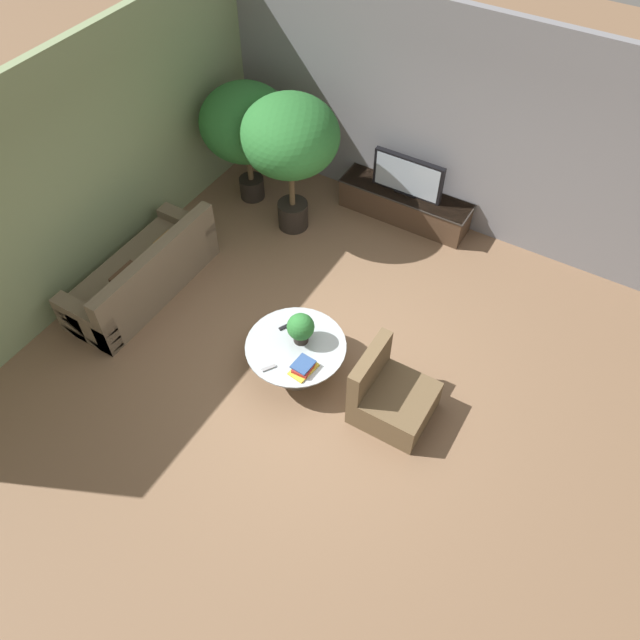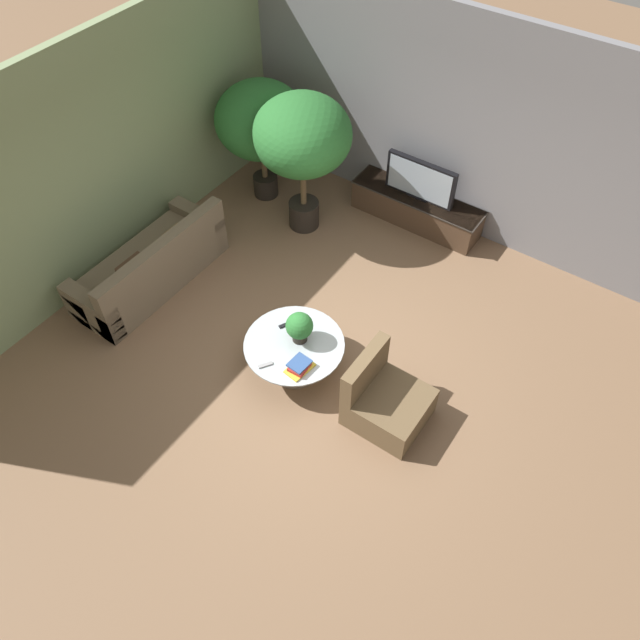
{
  "view_description": "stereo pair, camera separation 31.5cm",
  "coord_description": "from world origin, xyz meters",
  "px_view_note": "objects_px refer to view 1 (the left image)",
  "views": [
    {
      "loc": [
        2.28,
        -3.75,
        5.99
      ],
      "look_at": [
        -0.09,
        0.21,
        0.55
      ],
      "focal_mm": 35.0,
      "sensor_mm": 36.0,
      "label": 1
    },
    {
      "loc": [
        2.55,
        -3.58,
        5.99
      ],
      "look_at": [
        -0.09,
        0.21,
        0.55
      ],
      "focal_mm": 35.0,
      "sensor_mm": 36.0,
      "label": 2
    }
  ],
  "objects_px": {
    "armchair_wicker": "(390,397)",
    "potted_plant_tabletop": "(301,328)",
    "potted_palm_corner": "(290,140)",
    "television": "(408,176)",
    "media_console": "(404,205)",
    "potted_palm_tall": "(246,124)",
    "couch_by_wall": "(144,275)",
    "coffee_table": "(296,352)"
  },
  "relations": [
    {
      "from": "television",
      "to": "media_console",
      "type": "bearing_deg",
      "value": 90.0
    },
    {
      "from": "armchair_wicker",
      "to": "potted_plant_tabletop",
      "type": "xyz_separation_m",
      "value": [
        -1.18,
        0.06,
        0.39
      ]
    },
    {
      "from": "media_console",
      "to": "potted_palm_tall",
      "type": "bearing_deg",
      "value": -161.35
    },
    {
      "from": "armchair_wicker",
      "to": "potted_palm_corner",
      "type": "bearing_deg",
      "value": 51.0
    },
    {
      "from": "media_console",
      "to": "potted_palm_corner",
      "type": "distance_m",
      "value": 2.0
    },
    {
      "from": "television",
      "to": "armchair_wicker",
      "type": "height_order",
      "value": "television"
    },
    {
      "from": "television",
      "to": "coffee_table",
      "type": "distance_m",
      "value": 3.14
    },
    {
      "from": "potted_palm_tall",
      "to": "potted_plant_tabletop",
      "type": "relative_size",
      "value": 4.52
    },
    {
      "from": "media_console",
      "to": "coffee_table",
      "type": "xyz_separation_m",
      "value": [
        0.13,
        -3.11,
        0.08
      ]
    },
    {
      "from": "armchair_wicker",
      "to": "potted_palm_corner",
      "type": "relative_size",
      "value": 0.43
    },
    {
      "from": "coffee_table",
      "to": "armchair_wicker",
      "type": "relative_size",
      "value": 1.34
    },
    {
      "from": "potted_palm_tall",
      "to": "couch_by_wall",
      "type": "bearing_deg",
      "value": -91.52
    },
    {
      "from": "armchair_wicker",
      "to": "couch_by_wall",
      "type": "bearing_deg",
      "value": 89.49
    },
    {
      "from": "television",
      "to": "potted_plant_tabletop",
      "type": "xyz_separation_m",
      "value": [
        0.14,
        -3.02,
        -0.07
      ]
    },
    {
      "from": "media_console",
      "to": "couch_by_wall",
      "type": "xyz_separation_m",
      "value": [
        -2.23,
        -3.04,
        0.05
      ]
    },
    {
      "from": "coffee_table",
      "to": "potted_plant_tabletop",
      "type": "relative_size",
      "value": 2.91
    },
    {
      "from": "potted_plant_tabletop",
      "to": "potted_palm_tall",
      "type": "bearing_deg",
      "value": 135.25
    },
    {
      "from": "television",
      "to": "potted_palm_corner",
      "type": "distance_m",
      "value": 1.75
    },
    {
      "from": "media_console",
      "to": "potted_plant_tabletop",
      "type": "xyz_separation_m",
      "value": [
        0.14,
        -3.02,
        0.43
      ]
    },
    {
      "from": "television",
      "to": "potted_palm_tall",
      "type": "height_order",
      "value": "potted_palm_tall"
    },
    {
      "from": "potted_palm_corner",
      "to": "potted_plant_tabletop",
      "type": "distance_m",
      "value": 2.61
    },
    {
      "from": "coffee_table",
      "to": "media_console",
      "type": "bearing_deg",
      "value": 92.36
    },
    {
      "from": "media_console",
      "to": "potted_palm_tall",
      "type": "height_order",
      "value": "potted_palm_tall"
    },
    {
      "from": "couch_by_wall",
      "to": "armchair_wicker",
      "type": "distance_m",
      "value": 3.54
    },
    {
      "from": "television",
      "to": "armchair_wicker",
      "type": "bearing_deg",
      "value": -66.81
    },
    {
      "from": "television",
      "to": "armchair_wicker",
      "type": "distance_m",
      "value": 3.38
    },
    {
      "from": "armchair_wicker",
      "to": "potted_palm_tall",
      "type": "height_order",
      "value": "potted_palm_tall"
    },
    {
      "from": "television",
      "to": "coffee_table",
      "type": "height_order",
      "value": "television"
    },
    {
      "from": "couch_by_wall",
      "to": "potted_plant_tabletop",
      "type": "height_order",
      "value": "couch_by_wall"
    },
    {
      "from": "media_console",
      "to": "television",
      "type": "distance_m",
      "value": 0.5
    },
    {
      "from": "coffee_table",
      "to": "couch_by_wall",
      "type": "distance_m",
      "value": 2.36
    },
    {
      "from": "coffee_table",
      "to": "potted_plant_tabletop",
      "type": "height_order",
      "value": "potted_plant_tabletop"
    },
    {
      "from": "television",
      "to": "couch_by_wall",
      "type": "bearing_deg",
      "value": -126.18
    },
    {
      "from": "television",
      "to": "couch_by_wall",
      "type": "relative_size",
      "value": 0.48
    },
    {
      "from": "couch_by_wall",
      "to": "potted_palm_tall",
      "type": "height_order",
      "value": "potted_palm_tall"
    },
    {
      "from": "potted_palm_tall",
      "to": "potted_palm_corner",
      "type": "bearing_deg",
      "value": -15.3
    },
    {
      "from": "potted_palm_corner",
      "to": "couch_by_wall",
      "type": "bearing_deg",
      "value": -114.52
    },
    {
      "from": "armchair_wicker",
      "to": "potted_plant_tabletop",
      "type": "bearing_deg",
      "value": 87.14
    },
    {
      "from": "television",
      "to": "potted_palm_tall",
      "type": "xyz_separation_m",
      "value": [
        -2.16,
        -0.73,
        0.5
      ]
    },
    {
      "from": "couch_by_wall",
      "to": "potted_plant_tabletop",
      "type": "distance_m",
      "value": 2.4
    },
    {
      "from": "potted_plant_tabletop",
      "to": "coffee_table",
      "type": "bearing_deg",
      "value": -98.26
    },
    {
      "from": "potted_plant_tabletop",
      "to": "media_console",
      "type": "bearing_deg",
      "value": 92.69
    }
  ]
}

